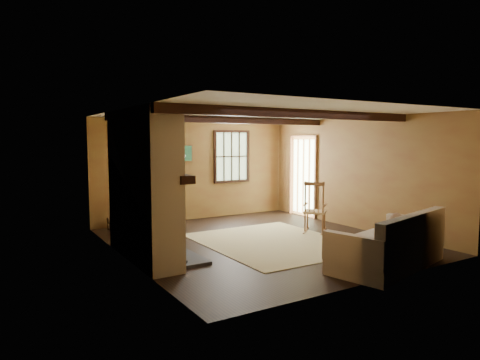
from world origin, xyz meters
TOP-DOWN VIEW (x-y plane):
  - ground at (0.00, 0.00)m, footprint 5.50×5.50m
  - room_envelope at (0.22, 0.26)m, footprint 5.02×5.52m
  - fireplace at (-2.23, -0.00)m, footprint 1.02×2.30m
  - rug at (0.20, -0.20)m, footprint 2.50×3.00m
  - rocking_chair at (1.48, 0.12)m, footprint 0.84×0.81m
  - sofa at (0.77, -2.40)m, footprint 2.25×1.40m
  - firewood_pile at (-1.82, 2.53)m, footprint 0.73×0.13m
  - laundry_basket at (-0.83, 2.42)m, footprint 0.54×0.44m
  - basket_pillow at (-0.83, 2.42)m, footprint 0.42×0.35m
  - armchair at (-1.61, 2.04)m, footprint 0.99×1.00m

SIDE VIEW (x-z plane):
  - ground at x=0.00m, z-range 0.00..0.00m
  - rug at x=0.20m, z-range 0.00..0.01m
  - firewood_pile at x=-1.82m, z-range 0.00..0.27m
  - laundry_basket at x=-0.83m, z-range 0.00..0.30m
  - sofa at x=0.77m, z-range -0.12..0.73m
  - armchair at x=-1.61m, z-range 0.00..0.66m
  - basket_pillow at x=-0.83m, z-range 0.30..0.50m
  - rocking_chair at x=1.48m, z-range -0.08..0.98m
  - fireplace at x=-2.23m, z-range -0.10..2.30m
  - room_envelope at x=0.22m, z-range 0.41..2.85m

